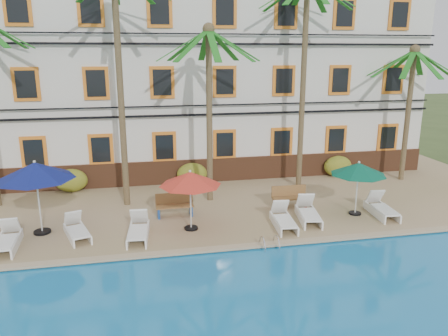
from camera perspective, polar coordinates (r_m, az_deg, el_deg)
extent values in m
plane|color=#384C23|center=(15.80, -0.24, -9.93)|extent=(100.00, 100.00, 0.00)
cube|color=tan|center=(20.34, -2.98, -3.78)|extent=(30.00, 12.00, 0.25)
cube|color=tan|center=(14.88, 0.44, -10.38)|extent=(30.00, 0.35, 0.06)
cube|color=silver|center=(24.26, -4.94, 11.59)|extent=(25.00, 6.00, 10.00)
cube|color=brown|center=(21.96, -3.76, -0.39)|extent=(25.00, 0.12, 1.20)
cube|color=orange|center=(22.00, -23.57, 1.89)|extent=(1.15, 0.10, 1.50)
cube|color=black|center=(21.95, -23.60, 1.86)|extent=(0.85, 0.04, 1.20)
cube|color=orange|center=(21.56, -15.77, 2.34)|extent=(1.15, 0.10, 1.50)
cube|color=black|center=(21.51, -15.78, 2.31)|extent=(0.85, 0.04, 1.20)
cube|color=orange|center=(21.52, -7.78, 2.75)|extent=(1.15, 0.10, 1.50)
cube|color=black|center=(21.48, -7.78, 2.72)|extent=(0.85, 0.04, 1.20)
cube|color=orange|center=(21.91, 0.07, 3.10)|extent=(1.15, 0.10, 1.50)
cube|color=black|center=(21.86, 0.10, 3.08)|extent=(0.85, 0.04, 1.20)
cube|color=orange|center=(22.68, 7.53, 3.38)|extent=(1.15, 0.10, 1.50)
cube|color=black|center=(22.64, 7.57, 3.36)|extent=(0.85, 0.04, 1.20)
cube|color=orange|center=(23.82, 14.40, 3.59)|extent=(1.15, 0.10, 1.50)
cube|color=black|center=(23.77, 14.45, 3.57)|extent=(0.85, 0.04, 1.20)
cube|color=orange|center=(25.26, 20.56, 3.73)|extent=(1.15, 0.10, 1.50)
cube|color=black|center=(25.22, 20.62, 3.71)|extent=(0.85, 0.04, 1.20)
cube|color=orange|center=(21.58, -24.43, 9.93)|extent=(1.15, 0.10, 1.50)
cube|color=black|center=(21.53, -24.46, 9.92)|extent=(0.85, 0.04, 1.20)
cube|color=orange|center=(21.13, -16.37, 10.57)|extent=(1.15, 0.10, 1.50)
cube|color=black|center=(21.08, -16.38, 10.56)|extent=(0.85, 0.04, 1.20)
cube|color=orange|center=(21.10, -8.08, 11.01)|extent=(1.15, 0.10, 1.50)
cube|color=black|center=(21.05, -8.08, 11.00)|extent=(0.85, 0.04, 1.20)
cube|color=orange|center=(21.49, 0.08, 11.22)|extent=(1.15, 0.10, 1.50)
cube|color=black|center=(21.44, 0.10, 11.21)|extent=(0.85, 0.04, 1.20)
cube|color=orange|center=(22.28, 7.81, 11.22)|extent=(1.15, 0.10, 1.50)
cube|color=black|center=(22.23, 7.85, 11.21)|extent=(0.85, 0.04, 1.20)
cube|color=orange|center=(23.43, 14.89, 11.04)|extent=(1.15, 0.10, 1.50)
cube|color=black|center=(23.39, 14.95, 11.03)|extent=(0.85, 0.04, 1.20)
cube|color=orange|center=(24.89, 21.22, 10.74)|extent=(1.15, 0.10, 1.50)
cube|color=black|center=(24.85, 21.28, 10.73)|extent=(0.85, 0.04, 1.20)
cube|color=orange|center=(21.61, -25.39, 18.38)|extent=(1.15, 0.10, 1.50)
cube|color=black|center=(21.56, -25.42, 18.38)|extent=(0.85, 0.04, 1.20)
cube|color=orange|center=(21.16, -17.03, 19.22)|extent=(1.15, 0.10, 1.50)
cube|color=black|center=(21.11, -17.05, 19.23)|extent=(0.85, 0.04, 1.20)
cube|color=orange|center=(21.13, -8.42, 19.69)|extent=(1.15, 0.10, 1.50)
cube|color=black|center=(21.08, -8.41, 19.70)|extent=(0.85, 0.04, 1.20)
cube|color=orange|center=(21.52, 0.08, 19.75)|extent=(1.15, 0.10, 1.50)
cube|color=black|center=(21.47, 0.11, 19.76)|extent=(0.85, 0.04, 1.20)
cube|color=orange|center=(22.31, 8.11, 19.44)|extent=(1.15, 0.10, 1.50)
cube|color=black|center=(22.26, 8.16, 19.45)|extent=(0.85, 0.04, 1.20)
cube|color=orange|center=(23.46, 15.44, 18.85)|extent=(1.15, 0.10, 1.50)
cube|color=black|center=(23.41, 15.50, 18.85)|extent=(0.85, 0.04, 1.20)
cube|color=orange|center=(24.92, 21.94, 18.08)|extent=(1.15, 0.10, 1.50)
cube|color=black|center=(24.88, 22.00, 18.08)|extent=(0.85, 0.04, 1.20)
cube|color=black|center=(21.25, -3.84, 6.94)|extent=(25.00, 0.08, 0.10)
cube|color=black|center=(21.19, -3.86, 8.15)|extent=(25.00, 0.08, 0.06)
cube|color=black|center=(21.05, -4.00, 15.87)|extent=(25.00, 0.08, 0.10)
cube|color=black|center=(21.06, -4.02, 17.10)|extent=(25.00, 0.08, 0.06)
cube|color=#186819|center=(19.93, -26.79, 15.62)|extent=(2.17, 0.28, 1.29)
cube|color=#186819|center=(20.75, -27.12, 15.50)|extent=(1.73, 1.73, 1.29)
cylinder|color=brown|center=(18.43, -13.37, 9.61)|extent=(0.26, 0.26, 9.62)
cylinder|color=brown|center=(18.70, -1.93, 6.48)|extent=(0.26, 0.26, 7.29)
sphere|color=brown|center=(18.52, -2.03, 17.70)|extent=(0.50, 0.50, 0.50)
cube|color=#186819|center=(19.57, -2.55, 15.69)|extent=(0.28, 2.17, 1.29)
cube|color=#186819|center=(19.15, -4.74, 15.67)|extent=(1.73, 1.73, 1.29)
cube|color=#186819|center=(18.36, -5.46, 15.69)|extent=(2.17, 0.28, 1.29)
cube|color=#186819|center=(17.64, -4.12, 15.75)|extent=(1.73, 1.73, 1.29)
cube|color=#186819|center=(17.44, -1.40, 15.80)|extent=(0.28, 2.17, 1.29)
cube|color=#186819|center=(17.90, 0.91, 15.78)|extent=(1.73, 1.73, 1.29)
cube|color=#186819|center=(18.71, 1.37, 15.74)|extent=(2.17, 0.28, 1.29)
cube|color=#186819|center=(19.39, -0.09, 15.71)|extent=(1.73, 1.73, 1.29)
cylinder|color=brown|center=(20.86, 10.26, 10.17)|extent=(0.26, 0.26, 9.49)
cylinder|color=brown|center=(23.78, 22.85, 6.16)|extent=(0.26, 0.26, 6.49)
sphere|color=brown|center=(23.57, 23.67, 13.96)|extent=(0.50, 0.50, 0.50)
cube|color=#186819|center=(24.47, 22.06, 12.62)|extent=(0.28, 2.17, 1.29)
cube|color=#186819|center=(23.79, 20.90, 12.69)|extent=(1.73, 1.73, 1.29)
cube|color=#186819|center=(22.98, 21.24, 12.61)|extent=(2.17, 0.28, 1.29)
cube|color=#186819|center=(22.51, 22.98, 12.42)|extent=(1.73, 1.73, 1.29)
cube|color=#186819|center=(22.69, 25.06, 12.21)|extent=(0.28, 2.17, 1.29)
cube|color=#186819|center=(23.40, 26.14, 12.14)|extent=(1.73, 1.73, 1.29)
cube|color=#186819|center=(24.20, 25.65, 12.23)|extent=(2.17, 0.28, 1.29)
cube|color=#186819|center=(24.63, 23.98, 12.43)|extent=(1.73, 1.73, 1.29)
ellipsoid|color=#35621C|center=(21.70, -19.33, -1.55)|extent=(1.50, 0.90, 1.10)
ellipsoid|color=#35621C|center=(21.62, -4.20, -0.78)|extent=(1.50, 0.90, 1.10)
ellipsoid|color=#35621C|center=(23.82, 14.64, 0.24)|extent=(1.50, 0.90, 1.10)
cylinder|color=black|center=(17.39, -22.63, -7.69)|extent=(0.61, 0.61, 0.09)
cylinder|color=silver|center=(16.97, -23.06, -3.72)|extent=(0.06, 0.06, 2.63)
cone|color=navy|center=(16.69, -23.42, -0.34)|extent=(2.73, 2.73, 0.60)
sphere|color=silver|center=(16.61, -23.54, 0.76)|extent=(0.10, 0.10, 0.10)
cylinder|color=black|center=(16.46, -4.31, -7.83)|extent=(0.51, 0.51, 0.07)
cylinder|color=silver|center=(16.08, -4.38, -4.35)|extent=(0.06, 0.06, 2.19)
cone|color=red|center=(15.82, -4.44, -1.38)|extent=(2.28, 2.28, 0.50)
sphere|color=silver|center=(15.74, -4.46, -0.43)|extent=(0.10, 0.10, 0.10)
cylinder|color=black|center=(18.64, 16.73, -5.67)|extent=(0.50, 0.50, 0.07)
cylinder|color=silver|center=(18.31, 16.97, -2.65)|extent=(0.06, 0.06, 2.13)
cone|color=#07523C|center=(18.08, 17.17, -0.10)|extent=(2.22, 2.22, 0.49)
sphere|color=silver|center=(18.02, 17.23, 0.72)|extent=(0.10, 0.10, 0.10)
cube|color=white|center=(16.23, -26.72, -8.69)|extent=(0.69, 1.38, 0.06)
cube|color=white|center=(16.99, -26.19, -6.72)|extent=(0.65, 0.53, 0.67)
cube|color=white|center=(16.46, -25.41, -8.87)|extent=(0.16, 1.92, 0.31)
cube|color=white|center=(16.23, -18.48, -7.90)|extent=(0.95, 1.38, 0.06)
cube|color=white|center=(16.95, -19.15, -6.15)|extent=(0.70, 0.63, 0.63)
cube|color=white|center=(16.47, -19.61, -8.28)|extent=(0.62, 1.73, 0.29)
cube|color=white|center=(16.56, -17.61, -7.97)|extent=(0.62, 1.73, 0.29)
cube|color=white|center=(15.60, -11.22, -8.23)|extent=(0.74, 1.40, 0.06)
cube|color=white|center=(16.37, -11.01, -6.17)|extent=(0.67, 0.55, 0.68)
cube|color=white|center=(15.94, -12.25, -8.47)|extent=(0.23, 1.93, 0.31)
cube|color=white|center=(15.88, -9.98, -8.43)|extent=(0.23, 1.93, 0.31)
cube|color=white|center=(16.40, 8.02, -6.91)|extent=(0.74, 1.40, 0.06)
cube|color=white|center=(17.16, 7.29, -5.02)|extent=(0.67, 0.55, 0.67)
cube|color=white|center=(16.63, 6.73, -7.20)|extent=(0.23, 1.92, 0.31)
cube|color=white|center=(16.77, 8.82, -7.08)|extent=(0.23, 1.92, 0.31)
cube|color=white|center=(17.15, 11.16, -6.01)|extent=(0.89, 1.50, 0.06)
cube|color=white|center=(17.96, 10.56, -4.17)|extent=(0.73, 0.63, 0.70)
cube|color=white|center=(17.39, 9.90, -6.29)|extent=(0.42, 1.98, 0.32)
cube|color=white|center=(17.53, 11.99, -6.23)|extent=(0.42, 1.98, 0.32)
cube|color=white|center=(18.51, 20.29, -5.14)|extent=(0.75, 1.42, 0.06)
cube|color=white|center=(19.23, 19.11, -3.52)|extent=(0.67, 0.56, 0.68)
cube|color=white|center=(18.65, 19.01, -5.45)|extent=(0.23, 1.94, 0.32)
cube|color=white|center=(18.92, 20.74, -5.32)|extent=(0.23, 1.94, 0.32)
cube|color=olive|center=(17.59, -6.45, -4.98)|extent=(1.51, 0.49, 0.06)
cube|color=olive|center=(17.71, -6.56, -3.92)|extent=(1.50, 0.10, 0.45)
cube|color=navy|center=(17.62, -8.54, -5.82)|extent=(0.09, 0.45, 0.40)
cube|color=navy|center=(17.75, -4.34, -5.53)|extent=(0.09, 0.45, 0.40)
cube|color=olive|center=(18.63, 8.64, -3.91)|extent=(1.51, 0.48, 0.06)
cube|color=olive|center=(18.74, 8.46, -2.92)|extent=(1.50, 0.09, 0.45)
cube|color=#A82B13|center=(18.51, 6.70, -4.72)|extent=(0.09, 0.45, 0.40)
cube|color=#A82B13|center=(18.92, 10.48, -4.44)|extent=(0.09, 0.45, 0.40)
torus|color=silver|center=(15.07, 5.04, -10.22)|extent=(0.04, 0.74, 0.74)
torus|color=silver|center=(15.21, 6.87, -10.03)|extent=(0.04, 0.74, 0.74)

